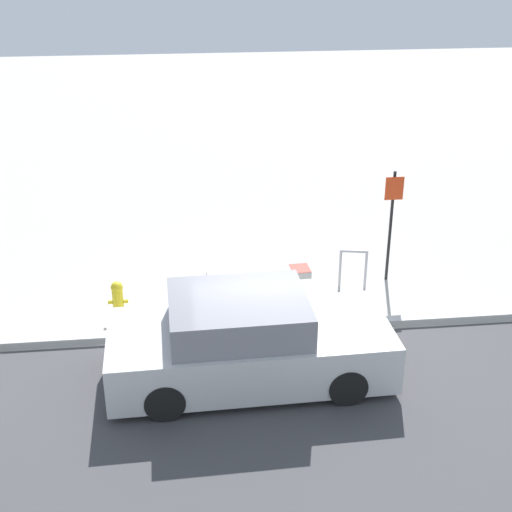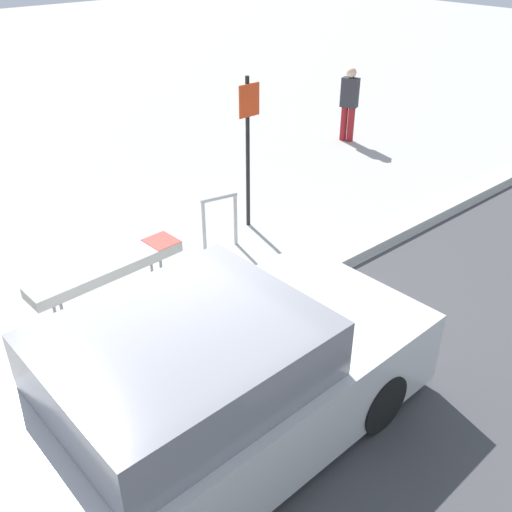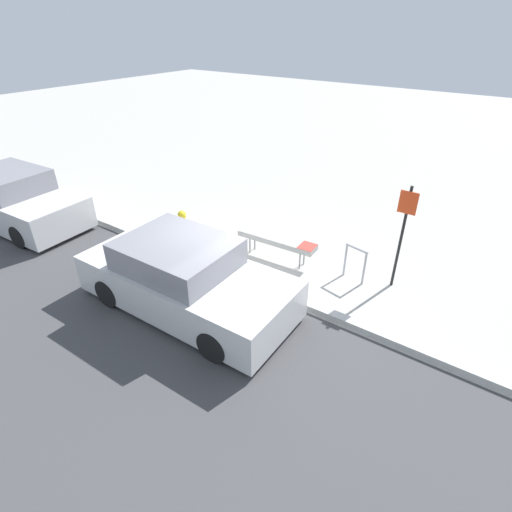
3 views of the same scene
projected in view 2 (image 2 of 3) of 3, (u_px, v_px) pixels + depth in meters
ground_plane at (165, 354)px, 6.32m from camera, size 60.00×60.00×0.00m
curb at (165, 349)px, 6.29m from camera, size 60.00×0.20×0.13m
bench at (108, 268)px, 6.89m from camera, size 1.99×0.52×0.59m
bike_rack at (220, 217)px, 8.11m from camera, size 0.55×0.16×0.83m
sign_post at (248, 140)px, 8.29m from camera, size 0.36×0.08×2.30m
pedestrian at (349, 102)px, 12.02m from camera, size 0.30×0.40×1.55m
parked_car_near at (200, 396)px, 4.85m from camera, size 4.43×2.02×1.44m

